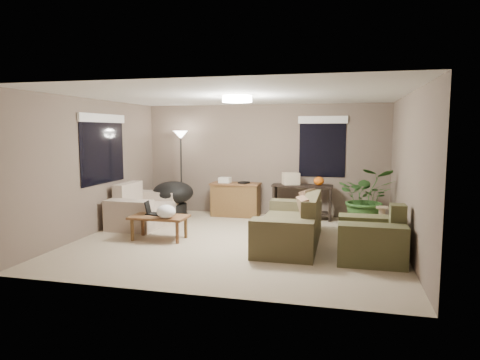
% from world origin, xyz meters
% --- Properties ---
extents(room_shell, '(5.50, 5.50, 5.50)m').
position_xyz_m(room_shell, '(0.00, 0.00, 1.25)').
color(room_shell, tan).
rests_on(room_shell, ground).
extents(main_sofa, '(0.95, 2.20, 0.85)m').
position_xyz_m(main_sofa, '(0.95, 0.03, 0.29)').
color(main_sofa, '#47412A').
rests_on(main_sofa, ground).
extents(throw_pillows, '(0.37, 1.40, 0.47)m').
position_xyz_m(throw_pillows, '(1.20, 0.03, 0.65)').
color(throw_pillows, '#8C7251').
rests_on(throw_pillows, main_sofa).
extents(loveseat, '(0.90, 1.60, 0.85)m').
position_xyz_m(loveseat, '(-2.22, 0.84, 0.30)').
color(loveseat, beige).
rests_on(loveseat, ground).
extents(armchair, '(0.95, 1.00, 0.85)m').
position_xyz_m(armchair, '(2.21, -0.58, 0.30)').
color(armchair, '#454529').
rests_on(armchair, ground).
extents(coffee_table, '(1.00, 0.55, 0.42)m').
position_xyz_m(coffee_table, '(-1.37, -0.20, 0.36)').
color(coffee_table, brown).
rests_on(coffee_table, ground).
extents(laptop, '(0.40, 0.31, 0.24)m').
position_xyz_m(laptop, '(-1.54, -0.10, 0.48)').
color(laptop, black).
rests_on(laptop, coffee_table).
extents(plastic_bag, '(0.34, 0.31, 0.23)m').
position_xyz_m(plastic_bag, '(-1.17, -0.35, 0.54)').
color(plastic_bag, white).
rests_on(plastic_bag, coffee_table).
extents(desk, '(1.10, 0.50, 0.75)m').
position_xyz_m(desk, '(-0.57, 2.13, 0.38)').
color(desk, brown).
rests_on(desk, ground).
extents(desk_papers, '(0.71, 0.30, 0.12)m').
position_xyz_m(desk_papers, '(-0.73, 2.12, 0.80)').
color(desk_papers, silver).
rests_on(desk_papers, desk).
extents(console_table, '(1.30, 0.40, 0.75)m').
position_xyz_m(console_table, '(0.91, 2.16, 0.44)').
color(console_table, black).
rests_on(console_table, ground).
extents(pumpkin, '(0.22, 0.22, 0.18)m').
position_xyz_m(pumpkin, '(1.26, 2.16, 0.84)').
color(pumpkin, orange).
rests_on(pumpkin, console_table).
extents(cardboard_box, '(0.42, 0.37, 0.26)m').
position_xyz_m(cardboard_box, '(0.66, 2.16, 0.88)').
color(cardboard_box, beige).
rests_on(cardboard_box, console_table).
extents(papasan_chair, '(1.15, 1.15, 0.80)m').
position_xyz_m(papasan_chair, '(-1.90, 1.71, 0.47)').
color(papasan_chair, black).
rests_on(papasan_chair, ground).
extents(floor_lamp, '(0.32, 0.32, 1.91)m').
position_xyz_m(floor_lamp, '(-1.84, 2.06, 1.60)').
color(floor_lamp, black).
rests_on(floor_lamp, ground).
extents(ceiling_fixture, '(0.50, 0.50, 0.10)m').
position_xyz_m(ceiling_fixture, '(0.00, 0.00, 2.44)').
color(ceiling_fixture, white).
rests_on(ceiling_fixture, room_shell).
extents(houseplant, '(1.08, 1.20, 0.94)m').
position_xyz_m(houseplant, '(2.22, 1.59, 0.47)').
color(houseplant, '#2D5923').
rests_on(houseplant, ground).
extents(cat_scratching_post, '(0.32, 0.32, 0.50)m').
position_xyz_m(cat_scratching_post, '(2.49, 1.24, 0.21)').
color(cat_scratching_post, tan).
rests_on(cat_scratching_post, ground).
extents(window_left, '(0.05, 1.56, 1.33)m').
position_xyz_m(window_left, '(-2.73, 0.30, 1.78)').
color(window_left, black).
rests_on(window_left, room_shell).
extents(window_back, '(1.06, 0.05, 1.33)m').
position_xyz_m(window_back, '(1.30, 2.48, 1.79)').
color(window_back, black).
rests_on(window_back, room_shell).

